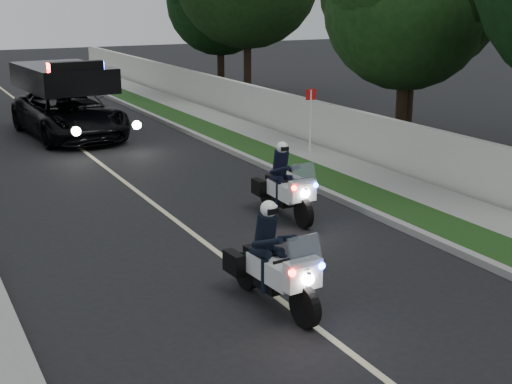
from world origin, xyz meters
TOP-DOWN VIEW (x-y plane):
  - ground at (0.00, 0.00)m, footprint 120.00×120.00m
  - curb_right at (4.10, 10.00)m, footprint 0.20×60.00m
  - grass_verge at (4.80, 10.00)m, footprint 1.20×60.00m
  - sidewalk_right at (6.10, 10.00)m, footprint 1.40×60.00m
  - property_wall at (7.10, 10.00)m, footprint 0.22×60.00m
  - lane_marking at (0.00, 10.00)m, footprint 0.12×50.00m
  - police_moto_left at (-0.21, 0.96)m, footprint 0.87×2.11m
  - police_moto_right at (2.30, 4.96)m, footprint 0.77×2.05m
  - police_suv at (0.18, 16.53)m, footprint 3.25×6.22m
  - sign_post at (6.00, 9.85)m, footprint 0.38×0.38m
  - tree_right_b at (9.41, 9.75)m, footprint 6.68×6.68m
  - tree_right_c at (9.92, 10.06)m, footprint 6.95×6.95m
  - tree_right_d at (9.76, 21.52)m, footprint 7.40×7.40m
  - tree_right_e at (9.69, 24.36)m, footprint 5.94×5.94m

SIDE VIEW (x-z plane):
  - ground at x=0.00m, z-range 0.00..0.00m
  - police_moto_left at x=-0.21m, z-range -0.87..0.87m
  - police_moto_right at x=2.30m, z-range -0.86..0.86m
  - police_suv at x=0.18m, z-range -1.46..1.46m
  - sign_post at x=6.00m, z-range -1.09..1.09m
  - tree_right_b at x=9.41m, z-range -4.38..4.38m
  - tree_right_c at x=9.92m, z-range -5.08..5.08m
  - tree_right_d at x=9.76m, z-range -5.58..5.58m
  - tree_right_e at x=9.69m, z-range -4.41..4.41m
  - lane_marking at x=0.00m, z-range 0.00..0.01m
  - curb_right at x=4.10m, z-range 0.00..0.15m
  - grass_verge at x=4.80m, z-range 0.00..0.16m
  - sidewalk_right at x=6.10m, z-range 0.00..0.16m
  - property_wall at x=7.10m, z-range 0.00..1.50m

